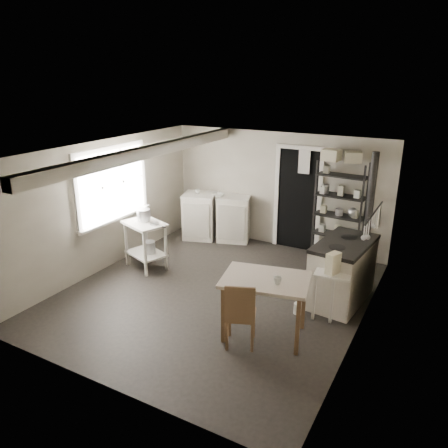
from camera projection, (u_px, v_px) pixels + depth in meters
The scene contains 31 objects.
floor at pixel (215, 294), 7.04m from camera, with size 5.00×5.00×0.00m, color black.
ceiling at pixel (214, 152), 6.29m from camera, with size 5.00×5.00×0.00m, color white.
wall_back at pixel (277, 190), 8.73m from camera, with size 4.50×0.02×2.30m, color #A39C8B.
wall_front at pixel (96, 296), 4.60m from camera, with size 4.50×0.02×2.30m, color #A39C8B.
wall_left at pixel (104, 206), 7.69m from camera, with size 0.02×5.00×2.30m, color #A39C8B.
wall_right at pixel (365, 255), 5.64m from camera, with size 0.02×5.00×2.30m, color #A39C8B.
window at pixel (112, 184), 7.73m from camera, with size 0.12×1.76×1.28m, color silver, non-canonical shape.
doorway at pixel (297, 201), 8.55m from camera, with size 0.96×0.10×2.08m, color silver, non-canonical shape.
ceiling_beam at pixel (148, 151), 6.86m from camera, with size 0.18×5.00×0.18m, color silver, non-canonical shape.
wallpaper_panel at pixel (364, 255), 5.64m from camera, with size 0.01×5.00×2.30m, color #BFB39B, non-canonical shape.
utensil_rail at pixel (373, 212), 6.03m from camera, with size 0.06×1.20×0.44m, color #AAAAAC, non-canonical shape.
prep_table at pixel (146, 247), 7.88m from camera, with size 0.75×0.54×0.86m, color silver, non-canonical shape.
stockpot at pixel (144, 216), 7.81m from camera, with size 0.24×0.24×0.26m, color #AAAAAC.
saucepan at pixel (155, 225), 7.63m from camera, with size 0.16×0.16×0.09m, color #AAAAAC.
bucket at pixel (149, 248), 7.88m from camera, with size 0.21×0.21×0.23m, color #AAAAAC.
base_cabinets at pixel (217, 218), 9.24m from camera, with size 1.47×0.63×0.97m, color beige, non-canonical shape.
mixing_bowl at pixel (218, 197), 8.97m from camera, with size 0.30×0.30×0.07m, color silver.
counter_cup at pixel (198, 194), 9.17m from camera, with size 0.11×0.11×0.09m, color silver.
shelf_rack at pixel (339, 212), 8.02m from camera, with size 0.89×0.35×1.89m, color black, non-canonical shape.
shelf_jar at pixel (323, 188), 8.00m from camera, with size 0.09×0.10×0.21m, color silver.
storage_box_a at pixel (332, 154), 7.74m from camera, with size 0.29×0.26×0.20m, color beige.
storage_box_b at pixel (353, 156), 7.61m from camera, with size 0.29×0.27×0.19m, color beige.
stove at pixel (342, 275), 6.70m from camera, with size 0.69×1.24×0.98m, color beige, non-canonical shape.
stovepipe at pixel (371, 197), 6.64m from camera, with size 0.10×0.10×1.35m, color black, non-canonical shape.
side_ledge at pixel (331, 295), 6.10m from camera, with size 0.50×0.27×0.76m, color silver, non-canonical shape.
oats_box at pixel (334, 257), 5.92m from camera, with size 0.12×0.20×0.30m, color beige.
work_table at pixel (265, 310), 5.82m from camera, with size 1.12×0.78×0.85m, color beige, non-canonical shape.
table_cup at pixel (277, 287), 5.53m from camera, with size 0.10×0.10×0.10m, color silver.
chair at pixel (241, 311), 5.60m from camera, with size 0.38×0.40×0.92m, color #513823, non-canonical shape.
flour_sack at pixel (337, 259), 7.76m from camera, with size 0.42×0.35×0.50m, color silver.
floor_crock at pixel (298, 309), 6.44m from camera, with size 0.13×0.13×0.16m, color silver.
Camera 1 is at (3.16, -5.43, 3.39)m, focal length 35.00 mm.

